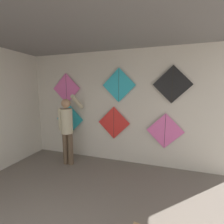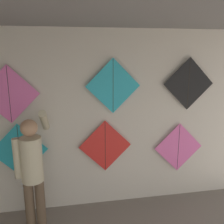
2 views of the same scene
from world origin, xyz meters
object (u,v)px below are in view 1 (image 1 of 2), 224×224
kite_1 (114,123)px  kite_3 (66,89)px  kite_2 (165,131)px  kite_4 (119,85)px  shopkeeper (67,126)px  kite_0 (70,120)px  kite_5 (172,84)px

kite_1 → kite_3: (-1.35, 0.00, 0.86)m
kite_2 → kite_3: size_ratio=1.00×
kite_1 → kite_4: size_ratio=1.00×
shopkeeper → kite_1: 1.15m
shopkeeper → kite_2: (2.28, 0.48, -0.07)m
kite_0 → kite_5: (2.62, 0.00, 0.95)m
shopkeeper → kite_3: (-0.31, 0.48, 0.90)m
kite_3 → shopkeeper: bearing=-57.7°
kite_1 → kite_5: kite_5 is taller
shopkeeper → kite_1: shopkeeper is taller
kite_0 → kite_1: 1.28m
kite_0 → kite_3: (-0.07, 0.00, 0.87)m
shopkeeper → kite_5: kite_5 is taller
shopkeeper → kite_0: 0.54m
kite_0 → kite_2: 2.52m
kite_2 → kite_3: (-2.58, 0.00, 0.97)m
kite_4 → kite_1: bearing=180.0°
kite_0 → kite_3: 0.87m
kite_5 → shopkeeper: bearing=-168.5°
kite_0 → kite_2: bearing=0.0°
kite_1 → kite_4: (0.12, 0.00, 0.94)m
kite_0 → kite_5: size_ratio=1.25×
kite_2 → kite_4: size_ratio=1.00×
kite_0 → kite_2: (2.52, 0.00, -0.10)m
kite_0 → kite_3: bearing=179.6°
kite_0 → kite_4: (1.41, 0.00, 0.95)m
shopkeeper → kite_4: (1.17, 0.48, 0.98)m
kite_0 → kite_1: bearing=0.0°
kite_1 → kite_4: kite_4 is taller
kite_3 → kite_4: bearing=0.0°
kite_2 → kite_3: bearing=180.0°
kite_3 → kite_5: bearing=0.0°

